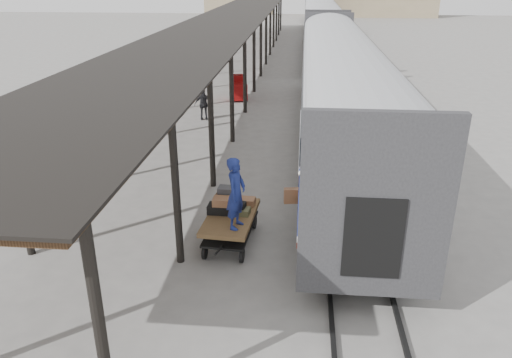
{
  "coord_description": "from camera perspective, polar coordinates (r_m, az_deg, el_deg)",
  "views": [
    {
      "loc": [
        1.66,
        -13.02,
        7.04
      ],
      "look_at": [
        0.48,
        -0.29,
        1.7
      ],
      "focal_mm": 35.0,
      "sensor_mm": 36.0,
      "label": 1
    }
  ],
  "objects": [
    {
      "name": "suitcase_stack",
      "position": [
        13.97,
        -3.15,
        -2.65
      ],
      "size": [
        1.27,
        1.04,
        0.6
      ],
      "rotation": [
        0.0,
        0.0,
        -0.08
      ],
      "color": "#3D3D3F",
      "rests_on": "baggage_cart"
    },
    {
      "name": "pedestrian",
      "position": [
        25.63,
        -5.98,
        8.49
      ],
      "size": [
        1.01,
        0.57,
        1.62
      ],
      "primitive_type": "imported",
      "rotation": [
        0.0,
        0.0,
        3.34
      ],
      "color": "black",
      "rests_on": "ground"
    },
    {
      "name": "luggage_tug",
      "position": [
        29.81,
        -2.06,
        10.26
      ],
      "size": [
        1.27,
        1.73,
        1.38
      ],
      "rotation": [
        0.0,
        0.0,
        0.22
      ],
      "color": "maroon",
      "rests_on": "ground"
    },
    {
      "name": "ground",
      "position": [
        14.89,
        -1.73,
        -5.54
      ],
      "size": [
        160.0,
        160.0,
        0.0
      ],
      "primitive_type": "plane",
      "color": "slate",
      "rests_on": "ground"
    },
    {
      "name": "rails",
      "position": [
        47.56,
        7.34,
        14.07
      ],
      "size": [
        1.54,
        150.0,
        0.12
      ],
      "color": "black",
      "rests_on": "ground"
    },
    {
      "name": "porter",
      "position": [
        12.69,
        -2.3,
        -1.64
      ],
      "size": [
        0.62,
        0.79,
        1.91
      ],
      "primitive_type": "imported",
      "rotation": [
        0.0,
        0.0,
        1.32
      ],
      "color": "navy",
      "rests_on": "baggage_cart"
    },
    {
      "name": "train",
      "position": [
        47.04,
        7.51,
        17.2
      ],
      "size": [
        3.45,
        76.01,
        4.01
      ],
      "color": "silver",
      "rests_on": "ground"
    },
    {
      "name": "baggage_cart",
      "position": [
        13.81,
        -2.9,
        -4.91
      ],
      "size": [
        1.43,
        2.49,
        0.86
      ],
      "rotation": [
        0.0,
        0.0,
        -0.08
      ],
      "color": "brown",
      "rests_on": "ground"
    },
    {
      "name": "canopy",
      "position": [
        37.48,
        -2.58,
        18.02
      ],
      "size": [
        4.9,
        64.3,
        4.15
      ],
      "color": "#422B19",
      "rests_on": "ground"
    }
  ]
}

